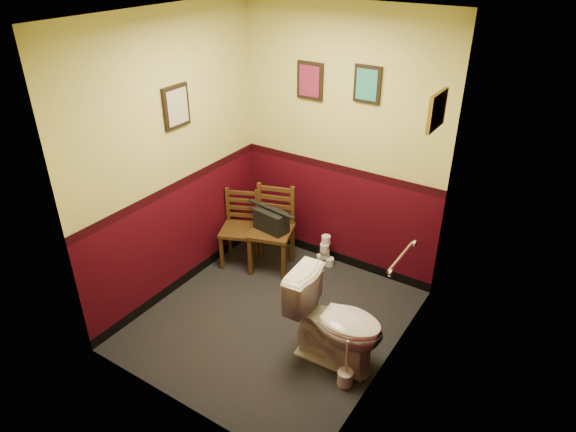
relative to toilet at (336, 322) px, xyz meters
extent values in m
cube|color=black|center=(-0.72, 0.13, -0.40)|extent=(2.20, 2.40, 0.00)
cube|color=silver|center=(-0.72, 0.13, 2.30)|extent=(2.20, 2.40, 0.00)
cube|color=#3A0610|center=(-0.72, 1.33, 0.95)|extent=(2.20, 0.00, 2.70)
cube|color=#3A0610|center=(-0.72, -1.07, 0.95)|extent=(2.20, 0.00, 2.70)
cube|color=#3A0610|center=(-1.82, 0.13, 0.95)|extent=(0.00, 2.40, 2.70)
cube|color=#3A0610|center=(0.38, 0.13, 0.95)|extent=(0.00, 2.40, 2.70)
cylinder|color=silver|center=(0.35, 0.38, 0.55)|extent=(0.03, 0.50, 0.03)
cylinder|color=silver|center=(0.37, 0.13, 0.55)|extent=(0.02, 0.06, 0.06)
cylinder|color=silver|center=(0.37, 0.63, 0.55)|extent=(0.02, 0.06, 0.06)
cube|color=black|center=(-1.07, 1.32, 1.55)|extent=(0.28, 0.03, 0.36)
cube|color=maroon|center=(-1.07, 1.30, 1.55)|extent=(0.22, 0.01, 0.30)
cube|color=black|center=(-0.47, 1.32, 1.60)|extent=(0.26, 0.03, 0.34)
cube|color=#267C74|center=(-0.47, 1.30, 1.60)|extent=(0.20, 0.01, 0.28)
cube|color=black|center=(-1.80, 0.23, 1.45)|extent=(0.03, 0.30, 0.38)
cube|color=#AFA989|center=(-1.79, 0.23, 1.45)|extent=(0.01, 0.24, 0.31)
cube|color=olive|center=(0.36, 0.73, 1.65)|extent=(0.03, 0.34, 0.28)
cube|color=#AFA989|center=(0.35, 0.73, 1.65)|extent=(0.01, 0.28, 0.22)
imported|color=white|center=(0.00, 0.00, 0.00)|extent=(0.84, 0.50, 0.80)
cylinder|color=silver|center=(0.21, -0.20, -0.34)|extent=(0.13, 0.13, 0.13)
cylinder|color=silver|center=(0.21, -0.20, -0.12)|extent=(0.02, 0.02, 0.36)
cube|color=#432C14|center=(-1.57, 0.74, 0.01)|extent=(0.50, 0.50, 0.04)
cube|color=#432C14|center=(-1.66, 0.53, -0.20)|extent=(0.05, 0.05, 0.41)
cube|color=#432C14|center=(-1.78, 0.83, -0.20)|extent=(0.05, 0.05, 0.41)
cube|color=#432C14|center=(-1.36, 0.65, -0.20)|extent=(0.05, 0.05, 0.41)
cube|color=#432C14|center=(-1.48, 0.95, -0.20)|extent=(0.05, 0.05, 0.41)
cube|color=#432C14|center=(-1.79, 0.83, 0.21)|extent=(0.05, 0.04, 0.41)
cube|color=#432C14|center=(-1.49, 0.96, 0.21)|extent=(0.05, 0.04, 0.41)
cube|color=#432C14|center=(-1.64, 0.89, 0.10)|extent=(0.29, 0.14, 0.04)
cube|color=#432C14|center=(-1.64, 0.89, 0.19)|extent=(0.29, 0.14, 0.04)
cube|color=#432C14|center=(-1.64, 0.89, 0.28)|extent=(0.29, 0.14, 0.04)
cube|color=#432C14|center=(-1.64, 0.89, 0.37)|extent=(0.29, 0.14, 0.04)
cube|color=#432C14|center=(-1.22, 0.84, 0.06)|extent=(0.54, 0.54, 0.04)
cube|color=#432C14|center=(-1.34, 0.61, -0.17)|extent=(0.05, 0.05, 0.45)
cube|color=#432C14|center=(-1.45, 0.95, -0.17)|extent=(0.05, 0.05, 0.45)
cube|color=#432C14|center=(-0.99, 0.72, -0.17)|extent=(0.05, 0.05, 0.45)
cube|color=#432C14|center=(-1.10, 1.06, -0.17)|extent=(0.05, 0.05, 0.45)
cube|color=#432C14|center=(-1.45, 0.96, 0.28)|extent=(0.05, 0.05, 0.45)
cube|color=#432C14|center=(-1.11, 1.07, 0.28)|extent=(0.05, 0.05, 0.45)
cube|color=#432C14|center=(-1.28, 1.01, 0.16)|extent=(0.33, 0.13, 0.05)
cube|color=#432C14|center=(-1.28, 1.01, 0.26)|extent=(0.33, 0.13, 0.05)
cube|color=#432C14|center=(-1.28, 1.01, 0.36)|extent=(0.33, 0.13, 0.05)
cube|color=#432C14|center=(-1.28, 1.01, 0.46)|extent=(0.33, 0.13, 0.05)
cube|color=black|center=(-1.22, 0.84, 0.19)|extent=(0.38, 0.23, 0.22)
cylinder|color=black|center=(-1.22, 0.84, 0.32)|extent=(0.31, 0.07, 0.03)
cylinder|color=silver|center=(-0.82, 1.21, -0.35)|extent=(0.10, 0.10, 0.09)
cylinder|color=silver|center=(-0.72, 1.21, -0.35)|extent=(0.10, 0.10, 0.09)
cylinder|color=silver|center=(-0.77, 1.20, -0.27)|extent=(0.10, 0.10, 0.09)
cylinder|color=silver|center=(-0.77, 1.19, -0.18)|extent=(0.10, 0.10, 0.09)
cylinder|color=silver|center=(-0.77, 1.21, -0.09)|extent=(0.10, 0.10, 0.09)
camera|label=1|loc=(1.44, -2.95, 2.80)|focal=32.00mm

